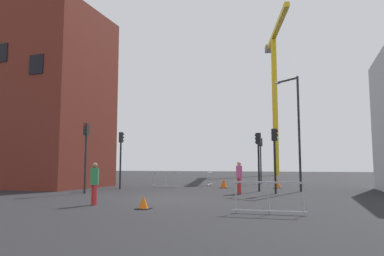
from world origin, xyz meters
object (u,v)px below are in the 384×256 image
(construction_crane, at_px, (275,79))
(pedestrian_walking, at_px, (239,175))
(traffic_light_near, at_px, (86,146))
(traffic_cone_on_verge, at_px, (277,184))
(traffic_light_median, at_px, (121,151))
(traffic_light_crosswalk, at_px, (258,152))
(traffic_cone_striped, at_px, (143,203))
(traffic_light_verge, at_px, (261,153))
(pedestrian_waiting, at_px, (94,180))
(traffic_cone_by_barrier, at_px, (224,183))
(traffic_light_far, at_px, (275,150))
(streetlamp_tall, at_px, (296,123))

(construction_crane, distance_m, pedestrian_walking, 42.19)
(traffic_light_near, distance_m, traffic_cone_on_verge, 13.53)
(traffic_light_median, bearing_deg, construction_crane, 79.11)
(construction_crane, relative_size, traffic_light_crosswalk, 6.54)
(construction_crane, height_order, traffic_cone_striped, construction_crane)
(pedestrian_walking, bearing_deg, traffic_light_median, 170.58)
(traffic_cone_on_verge, bearing_deg, pedestrian_walking, -105.46)
(traffic_light_verge, distance_m, traffic_cone_striped, 19.68)
(pedestrian_waiting, bearing_deg, traffic_cone_striped, -13.35)
(construction_crane, relative_size, traffic_cone_on_verge, 36.12)
(pedestrian_walking, xyz_separation_m, traffic_cone_by_barrier, (-2.02, 4.82, -0.76))
(traffic_light_median, bearing_deg, traffic_cone_on_verge, 24.12)
(construction_crane, height_order, traffic_light_far, construction_crane)
(traffic_light_verge, distance_m, traffic_cone_on_verge, 5.99)
(traffic_light_median, height_order, traffic_cone_by_barrier, traffic_light_median)
(traffic_light_crosswalk, relative_size, traffic_light_median, 0.94)
(streetlamp_tall, bearing_deg, pedestrian_waiting, -125.79)
(traffic_light_crosswalk, bearing_deg, traffic_light_far, -53.33)
(traffic_light_verge, relative_size, traffic_light_near, 0.98)
(streetlamp_tall, xyz_separation_m, traffic_light_crosswalk, (-2.28, -0.85, -1.85))
(traffic_light_crosswalk, bearing_deg, traffic_light_verge, 96.36)
(traffic_light_crosswalk, bearing_deg, pedestrian_walking, -111.73)
(traffic_cone_striped, bearing_deg, traffic_light_verge, 84.44)
(traffic_light_near, relative_size, pedestrian_waiting, 2.36)
(traffic_light_near, bearing_deg, traffic_light_median, 90.00)
(traffic_light_crosswalk, height_order, traffic_cone_on_verge, traffic_light_crosswalk)
(streetlamp_tall, height_order, traffic_cone_striped, streetlamp_tall)
(construction_crane, relative_size, traffic_cone_by_barrier, 34.70)
(traffic_light_median, distance_m, pedestrian_walking, 8.74)
(pedestrian_waiting, bearing_deg, traffic_light_median, 113.24)
(traffic_light_median, height_order, pedestrian_walking, traffic_light_median)
(traffic_cone_striped, relative_size, traffic_cone_on_verge, 0.77)
(traffic_light_crosswalk, xyz_separation_m, traffic_cone_striped, (-2.90, -10.42, -2.24))
(traffic_light_near, height_order, pedestrian_waiting, traffic_light_near)
(construction_crane, xyz_separation_m, streetlamp_tall, (4.29, -36.46, -11.70))
(traffic_light_crosswalk, height_order, traffic_cone_striped, traffic_light_crosswalk)
(traffic_light_verge, bearing_deg, traffic_cone_striped, -95.56)
(traffic_cone_striped, bearing_deg, traffic_cone_on_verge, 75.45)
(pedestrian_walking, bearing_deg, traffic_light_far, 16.18)
(construction_crane, bearing_deg, streetlamp_tall, -83.29)
(traffic_light_near, bearing_deg, pedestrian_waiting, -52.00)
(traffic_light_far, relative_size, pedestrian_walking, 2.03)
(traffic_light_median, bearing_deg, traffic_light_near, -90.00)
(construction_crane, distance_m, traffic_light_verge, 31.30)
(construction_crane, relative_size, traffic_light_near, 5.87)
(pedestrian_walking, bearing_deg, traffic_cone_striped, -103.90)
(traffic_light_verge, bearing_deg, construction_crane, 92.04)
(traffic_cone_striped, xyz_separation_m, traffic_cone_on_verge, (3.70, 14.24, 0.07))
(traffic_light_verge, relative_size, traffic_light_far, 1.07)
(traffic_cone_on_verge, bearing_deg, streetlamp_tall, -63.51)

